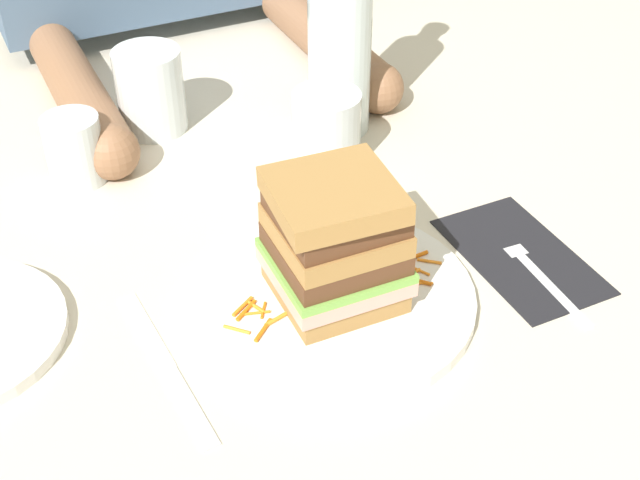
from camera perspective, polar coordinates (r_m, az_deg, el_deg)
The scene contains 27 objects.
ground_plane at distance 0.81m, azimuth 1.04°, elevation -3.55°, with size 3.00×3.00×0.00m, color beige.
main_plate at distance 0.80m, azimuth 0.94°, elevation -3.84°, with size 0.26×0.26×0.01m, color white.
sandwich at distance 0.75m, azimuth 0.97°, elevation -0.12°, with size 0.12×0.11×0.12m.
carrot_shred_0 at distance 0.78m, azimuth -5.09°, elevation -4.35°, with size 0.00×0.00×0.03m, color orange.
carrot_shred_1 at distance 0.76m, azimuth -5.46°, elevation -5.85°, with size 0.00×0.00×0.02m, color orange.
carrot_shred_2 at distance 0.76m, azimuth -3.74°, elevation -5.90°, with size 0.00×0.00×0.03m, color orange.
carrot_shred_3 at distance 0.77m, azimuth -4.05°, elevation -4.63°, with size 0.00×0.00×0.02m, color orange.
carrot_shred_4 at distance 0.77m, azimuth -4.27°, elevation -4.79°, with size 0.00×0.00×0.03m, color orange.
carrot_shred_5 at distance 0.77m, azimuth -2.89°, elevation -5.20°, with size 0.00×0.00×0.02m, color orange.
carrot_shred_6 at distance 0.78m, azimuth -4.91°, elevation -4.53°, with size 0.00×0.00×0.03m, color orange.
carrot_shred_7 at distance 0.78m, azimuth -3.72°, elevation -4.60°, with size 0.00×0.00×0.02m, color orange.
carrot_shred_8 at distance 0.83m, azimuth 6.42°, elevation -1.17°, with size 0.00×0.00×0.03m, color orange.
carrot_shred_9 at distance 0.82m, azimuth 6.07°, elevation -2.21°, with size 0.00×0.00×0.02m, color orange.
carrot_shred_10 at distance 0.81m, azimuth 6.26°, elevation -2.63°, with size 0.00×0.00×0.03m, color orange.
carrot_shred_11 at distance 0.81m, azimuth 6.68°, elevation -2.82°, with size 0.00×0.00×0.02m, color orange.
carrot_shred_12 at distance 0.82m, azimuth 4.59°, elevation -1.70°, with size 0.00×0.00×0.02m, color orange.
carrot_shred_13 at distance 0.83m, azimuth 7.17°, elevation -1.39°, with size 0.00×0.00×0.02m, color orange.
carrot_shred_14 at distance 0.82m, azimuth 6.32°, elevation -1.90°, with size 0.00×0.00×0.03m, color orange.
carrot_shred_15 at distance 0.82m, azimuth 5.22°, elevation -1.96°, with size 0.00×0.00×0.03m, color orange.
carrot_shred_16 at distance 0.81m, azimuth 5.26°, elevation -2.72°, with size 0.00×0.00×0.02m, color orange.
napkin_dark at distance 0.88m, azimuth 12.99°, elevation -0.99°, with size 0.10×0.17×0.00m, color black.
fork at distance 0.86m, azimuth 13.82°, elevation -1.69°, with size 0.02×0.17×0.00m.
knife at distance 0.75m, azimuth -9.89°, elevation -8.33°, with size 0.03×0.20×0.00m.
juice_glass at distance 0.97m, azimuth 0.42°, elevation 6.98°, with size 0.08×0.08×0.09m.
water_bottle at distance 0.99m, azimuth 1.32°, elevation 14.55°, with size 0.07×0.07×0.32m.
empty_tumbler_0 at distance 0.98m, azimuth -15.76°, elevation 5.73°, with size 0.06×0.06×0.08m, color silver.
empty_tumbler_1 at distance 1.05m, azimuth -11.04°, elevation 9.58°, with size 0.08×0.08×0.10m, color silver.
Camera 1 is at (-0.28, -0.54, 0.54)m, focal length 48.91 mm.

